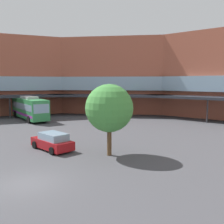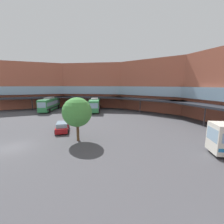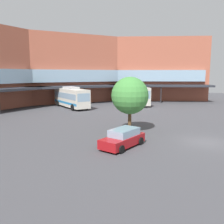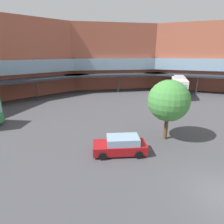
% 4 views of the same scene
% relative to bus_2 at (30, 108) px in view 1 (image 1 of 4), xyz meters
% --- Properties ---
extents(ground_plane, '(122.83, 122.83, 0.00)m').
position_rel_bus_2_xyz_m(ground_plane, '(17.98, -20.68, -1.87)').
color(ground_plane, '#47474C').
extents(station_building, '(81.63, 45.61, 14.17)m').
position_rel_bus_2_xyz_m(station_building, '(17.98, 1.67, 4.96)').
color(station_building, '#AD5942').
rests_on(station_building, ground).
extents(bus_2, '(10.94, 8.16, 3.70)m').
position_rel_bus_2_xyz_m(bus_2, '(0.00, 0.00, 0.00)').
color(bus_2, '#338C4C').
rests_on(bus_2, ground).
extents(parked_car, '(4.75, 3.30, 1.53)m').
position_rel_bus_2_xyz_m(parked_car, '(14.69, -13.78, -1.14)').
color(parked_car, '#A51419').
rests_on(parked_car, ground).
extents(plaza_tree, '(3.86, 3.86, 5.80)m').
position_rel_bus_2_xyz_m(plaza_tree, '(19.97, -13.30, 1.98)').
color(plaza_tree, brown).
rests_on(plaza_tree, ground).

